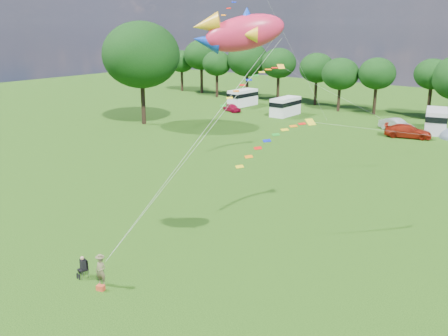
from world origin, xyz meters
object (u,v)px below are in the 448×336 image
Objects in this scene: car_c at (408,131)px; fish_kite at (237,33)px; campervan_c at (436,120)px; tent_orange at (404,131)px; car_a at (232,108)px; car_b at (396,125)px; campervan_b at (285,106)px; kite_flyer at (101,271)px; big_tree at (141,55)px; campervan_a at (243,97)px; camp_chair at (83,264)px.

fish_kite reaches higher than car_c.
tent_orange is at bearing 107.12° from campervan_c.
car_a is 0.82× the size of car_b.
campervan_b reaches higher than kite_flyer.
big_tree is 2.14× the size of campervan_c.
campervan_b is 51.00m from kite_flyer.
kite_flyer is 0.42× the size of fish_kite.
campervan_c reaches higher than car_a.
car_a is 27.00m from car_c.
campervan_c is at bearing -90.30° from campervan_a.
car_b is 1.26m from tent_orange.
campervan_b is at bearing 79.26° from campervan_c.
big_tree is at bearing 145.26° from camp_chair.
campervan_a is 10.45m from campervan_b.
kite_flyer reaches higher than car_b.
big_tree reaches higher than campervan_b.
big_tree is 2.48× the size of campervan_b.
kite_flyer reaches higher than tent_orange.
car_b is 47.08m from kite_flyer.
tent_orange is 47.62m from fish_kite.
campervan_b is (10.01, -3.01, -0.01)m from campervan_a.
car_c is 44.31m from camp_chair.
car_a is 8.40m from campervan_b.
tent_orange is 47.46m from kite_flyer.
fish_kite is (9.27, -44.71, 11.97)m from car_b.
big_tree reaches higher than car_b.
car_b is at bearing -95.76° from campervan_a.
car_a is at bearing -158.15° from campervan_a.
campervan_b is at bearing 92.85° from kite_flyer.
campervan_a reaches higher than tent_orange.
big_tree reaches higher than car_a.
fish_kite reaches higher than campervan_b.
kite_flyer is 1.45m from camp_chair.
campervan_b is 50.53m from camp_chair.
campervan_c reaches higher than campervan_b.
big_tree reaches higher than tent_orange.
tent_orange is at bearing 7.95° from car_c.
campervan_b is at bearing -179.87° from tent_orange.
camp_chair is (-3.13, -49.49, -0.80)m from campervan_c.
fish_kite is at bearing -141.83° from campervan_a.
campervan_c is at bearing -35.95° from car_b.
car_c is at bearing 147.13° from campervan_c.
car_a is at bearing 91.32° from fish_kite.
fish_kite is (8.44, 2.36, 12.01)m from camp_chair.
car_b is at bearing 73.96° from kite_flyer.
car_c is 1.79× the size of tent_orange.
car_b is 1.50× the size of tent_orange.
camp_chair is at bearing 163.12° from kite_flyer.
kite_flyer is (1.34, -47.44, 0.76)m from tent_orange.
kite_flyer is at bearing 13.74° from camp_chair.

